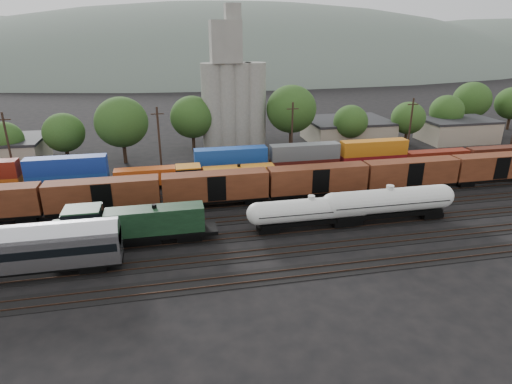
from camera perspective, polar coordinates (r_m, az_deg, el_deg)
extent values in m
plane|color=black|center=(58.79, -0.54, -3.48)|extent=(600.00, 600.00, 0.00)
cube|color=black|center=(45.86, 3.24, -11.01)|extent=(180.00, 3.20, 0.08)
cube|color=#382319|center=(45.23, 3.48, -11.39)|extent=(180.00, 0.08, 0.16)
cube|color=#382319|center=(46.41, 3.01, -10.47)|extent=(180.00, 0.08, 0.16)
cube|color=black|center=(50.04, 1.75, -8.06)|extent=(180.00, 3.20, 0.08)
cube|color=#382319|center=(49.39, 1.94, -8.37)|extent=(180.00, 0.08, 0.16)
cube|color=#382319|center=(50.61, 1.56, -7.60)|extent=(180.00, 0.08, 0.16)
cube|color=black|center=(54.35, 0.51, -5.57)|extent=(180.00, 3.20, 0.08)
cube|color=#382319|center=(53.69, 0.67, -5.83)|extent=(180.00, 0.08, 0.16)
cube|color=#382319|center=(54.94, 0.35, -5.17)|extent=(180.00, 0.08, 0.16)
cube|color=black|center=(58.77, -0.54, -3.45)|extent=(180.00, 3.20, 0.08)
cube|color=#382319|center=(58.10, -0.40, -3.66)|extent=(180.00, 0.08, 0.16)
cube|color=#382319|center=(59.38, -0.68, -3.10)|extent=(180.00, 0.08, 0.16)
cube|color=black|center=(63.28, -1.43, -1.63)|extent=(180.00, 3.20, 0.08)
cube|color=#382319|center=(62.60, -1.31, -1.80)|extent=(180.00, 0.08, 0.16)
cube|color=#382319|center=(63.90, -1.55, -1.32)|extent=(180.00, 0.08, 0.16)
cube|color=black|center=(67.86, -2.21, -0.05)|extent=(180.00, 3.20, 0.08)
cube|color=#382319|center=(67.17, -2.10, -0.20)|extent=(180.00, 0.08, 0.16)
cube|color=#382319|center=(68.49, -2.31, 0.23)|extent=(180.00, 0.08, 0.16)
cube|color=black|center=(72.49, -2.88, 1.33)|extent=(180.00, 3.20, 0.08)
cube|color=#382319|center=(71.80, -2.79, 1.21)|extent=(180.00, 0.08, 0.16)
cube|color=#382319|center=(73.14, -2.97, 1.58)|extent=(180.00, 0.08, 0.16)
cube|color=black|center=(52.90, -15.58, -5.50)|extent=(19.00, 3.24, 0.45)
cube|color=black|center=(53.11, -15.53, -5.99)|extent=(5.59, 2.46, 0.89)
cube|color=black|center=(52.03, -13.26, -3.62)|extent=(11.40, 2.68, 3.02)
cube|color=black|center=(52.83, -21.97, -3.86)|extent=(4.02, 3.24, 3.69)
cube|color=black|center=(52.38, -22.14, -2.69)|extent=(4.14, 3.35, 1.01)
cube|color=black|center=(53.74, -24.64, -4.84)|extent=(1.79, 2.68, 2.01)
cylinder|color=black|center=(51.37, -13.41, -1.92)|extent=(0.56, 0.56, 0.56)
cube|color=black|center=(54.06, -21.97, -6.58)|extent=(2.91, 2.24, 0.78)
cube|color=black|center=(53.05, -8.93, -5.74)|extent=(2.91, 2.24, 0.78)
cylinder|color=silver|center=(54.88, 7.33, -2.30)|extent=(13.85, 2.85, 2.85)
sphere|color=silver|center=(53.13, 0.24, -2.92)|extent=(2.85, 2.85, 2.85)
sphere|color=silver|center=(57.43, 13.88, -1.69)|extent=(2.85, 2.85, 2.85)
cylinder|color=silver|center=(54.27, 7.41, -0.72)|extent=(0.88, 0.88, 0.49)
cube|color=black|center=(54.88, 7.33, -2.30)|extent=(14.16, 2.99, 0.08)
cube|color=black|center=(55.52, 7.25, -3.79)|extent=(13.37, 2.16, 0.49)
cube|color=black|center=(54.29, 1.54, -4.90)|extent=(2.56, 1.97, 0.69)
cube|color=black|center=(57.76, 12.56, -3.78)|extent=(2.56, 1.97, 0.69)
cylinder|color=silver|center=(59.02, 17.27, -1.08)|extent=(15.58, 3.21, 3.21)
sphere|color=silver|center=(55.76, 10.23, -1.73)|extent=(3.21, 3.21, 3.21)
sphere|color=silver|center=(63.08, 23.49, -0.49)|extent=(3.21, 3.21, 3.21)
cylinder|color=silver|center=(58.39, 17.46, 0.59)|extent=(1.00, 1.00, 0.55)
cube|color=black|center=(59.02, 17.27, -1.08)|extent=(15.93, 3.36, 0.09)
cube|color=black|center=(59.67, 17.09, -2.65)|extent=(15.05, 2.43, 0.55)
cube|color=black|center=(57.24, 11.39, -3.86)|extent=(2.88, 2.21, 0.77)
cube|color=black|center=(63.15, 22.12, -2.65)|extent=(2.88, 2.21, 0.77)
cube|color=black|center=(49.39, -20.78, -9.13)|extent=(2.73, 2.10, 0.74)
cube|color=black|center=(67.09, -4.13, 0.85)|extent=(18.58, 2.99, 0.41)
cube|color=black|center=(67.25, -4.12, 0.47)|extent=(5.16, 2.27, 0.83)
cube|color=#C36D11|center=(66.88, -2.28, 2.27)|extent=(11.15, 2.48, 2.79)
cube|color=#C36D11|center=(66.01, -8.98, 2.05)|extent=(3.72, 2.99, 3.41)
cube|color=black|center=(65.67, -9.03, 2.95)|extent=(3.82, 3.10, 0.93)
cube|color=#C36D11|center=(66.20, -11.18, 1.26)|extent=(1.65, 2.48, 1.86)
cylinder|color=black|center=(66.40, -2.30, 3.54)|extent=(0.52, 0.52, 0.52)
cube|color=black|center=(66.86, -9.17, -0.06)|extent=(2.68, 2.06, 0.72)
cube|color=black|center=(68.31, 0.82, 0.67)|extent=(2.68, 2.06, 0.72)
cube|color=black|center=(62.64, -19.47, -1.97)|extent=(15.00, 2.60, 0.40)
cube|color=#572715|center=(61.90, -19.70, -0.18)|extent=(15.00, 2.90, 3.80)
cube|color=black|center=(62.27, -5.35, -0.94)|extent=(15.00, 2.60, 0.40)
cube|color=#572715|center=(61.53, -5.41, 0.87)|extent=(15.00, 2.90, 3.80)
cube|color=black|center=(65.62, 8.12, 0.09)|extent=(15.00, 2.60, 0.40)
cube|color=#572715|center=(64.91, 8.21, 1.82)|extent=(15.00, 2.90, 3.80)
cube|color=black|center=(72.17, 19.71, 0.98)|extent=(15.00, 2.60, 0.40)
cube|color=#572715|center=(71.53, 19.91, 2.56)|extent=(15.00, 2.90, 3.80)
cube|color=black|center=(81.15, 29.07, 1.67)|extent=(15.00, 2.60, 0.40)
cube|color=#572715|center=(80.58, 29.32, 3.08)|extent=(15.00, 2.90, 3.80)
cube|color=black|center=(72.34, -2.89, 1.68)|extent=(160.00, 2.60, 0.60)
cube|color=#153D96|center=(72.76, -23.68, 1.33)|extent=(12.00, 2.40, 2.60)
cube|color=navy|center=(72.01, -23.98, 3.28)|extent=(12.00, 2.40, 2.60)
cube|color=#C14913|center=(71.12, -13.58, 2.12)|extent=(12.00, 2.40, 2.60)
cube|color=maroon|center=(71.76, -3.33, 2.85)|extent=(12.00, 2.40, 2.60)
cube|color=navy|center=(71.00, -3.37, 4.85)|extent=(12.00, 2.40, 2.60)
cube|color=#4A1511|center=(74.62, 6.44, 3.47)|extent=(12.00, 2.40, 2.60)
cube|color=#595C5E|center=(73.89, 6.53, 5.39)|extent=(12.00, 2.40, 2.60)
cube|color=maroon|center=(79.47, 15.27, 3.93)|extent=(12.00, 2.40, 2.60)
cube|color=#C06913|center=(78.78, 15.45, 5.74)|extent=(12.00, 2.40, 2.60)
cube|color=maroon|center=(85.96, 22.94, 4.26)|extent=(12.00, 2.40, 2.60)
cube|color=#42190F|center=(93.77, 29.43, 4.48)|extent=(12.00, 2.40, 2.60)
cylinder|color=gray|center=(90.33, -5.80, 11.04)|extent=(4.40, 4.40, 18.00)
cylinder|color=gray|center=(90.70, -3.88, 11.13)|extent=(4.40, 4.40, 18.00)
cylinder|color=gray|center=(91.16, -1.98, 11.22)|extent=(4.40, 4.40, 18.00)
cylinder|color=gray|center=(91.72, -0.09, 11.29)|extent=(4.40, 4.40, 18.00)
cube|color=gray|center=(89.44, -4.09, 19.37)|extent=(6.00, 5.00, 8.00)
cube|color=gray|center=(89.68, -3.15, 22.59)|extent=(3.00, 3.00, 4.00)
cube|color=#9E937F|center=(101.57, 12.03, 7.92)|extent=(18.00, 14.00, 4.60)
cube|color=#232326|center=(101.05, 12.14, 9.33)|extent=(18.36, 14.28, 0.50)
cube|color=#9E937F|center=(109.94, 25.22, 7.37)|extent=(16.00, 10.00, 4.60)
cube|color=#232326|center=(109.46, 25.43, 8.66)|extent=(16.32, 10.20, 0.50)
cylinder|color=black|center=(91.98, -30.09, 3.53)|extent=(0.70, 0.70, 2.50)
ellipsoid|color=#2E511E|center=(91.03, -30.57, 6.05)|extent=(6.79, 6.79, 6.43)
cylinder|color=black|center=(89.73, -23.81, 4.32)|extent=(0.70, 0.70, 2.81)
ellipsoid|color=#2E511E|center=(88.65, -24.25, 7.24)|extent=(7.64, 7.64, 7.23)
cylinder|color=black|center=(86.52, -17.08, 4.91)|extent=(0.70, 0.70, 3.65)
ellipsoid|color=#2E511E|center=(85.14, -17.51, 8.88)|extent=(9.91, 9.91, 9.39)
cylinder|color=black|center=(91.89, -8.31, 6.42)|extent=(0.70, 0.70, 3.35)
ellipsoid|color=#2E511E|center=(90.67, -8.49, 9.86)|extent=(9.10, 9.10, 8.62)
cylinder|color=black|center=(97.67, -1.85, 7.47)|extent=(0.70, 0.70, 3.28)
ellipsoid|color=#2E511E|center=(96.55, -1.89, 10.65)|extent=(8.92, 8.92, 8.45)
cylinder|color=black|center=(93.77, 4.62, 7.03)|extent=(0.70, 0.70, 3.90)
ellipsoid|color=#2E511E|center=(92.43, 4.73, 10.97)|extent=(10.57, 10.57, 10.02)
cylinder|color=black|center=(95.43, 12.29, 6.50)|extent=(0.70, 0.70, 2.70)
ellipsoid|color=#2E511E|center=(94.45, 12.50, 9.16)|extent=(7.33, 7.33, 6.94)
cylinder|color=black|center=(102.41, 19.33, 6.77)|extent=(0.70, 0.70, 2.73)
ellipsoid|color=#2E511E|center=(101.49, 19.64, 9.28)|extent=(7.41, 7.41, 7.02)
cylinder|color=black|center=(112.51, 23.72, 7.41)|extent=(0.70, 0.70, 2.88)
ellipsoid|color=#2E511E|center=(111.64, 24.08, 9.81)|extent=(7.81, 7.81, 7.40)
cylinder|color=black|center=(124.62, 26.41, 8.29)|extent=(0.70, 0.70, 3.46)
ellipsoid|color=#2E511E|center=(123.70, 26.84, 10.90)|extent=(9.38, 9.38, 8.89)
cylinder|color=black|center=(129.25, 30.58, 7.87)|extent=(0.70, 0.70, 3.09)
ellipsoid|color=#2E511E|center=(128.44, 31.00, 10.11)|extent=(8.40, 8.40, 7.96)
cylinder|color=black|center=(80.85, -30.04, 5.00)|extent=(0.36, 0.36, 12.00)
cube|color=black|center=(79.91, -30.66, 8.30)|extent=(2.20, 0.18, 0.18)
cylinder|color=black|center=(76.74, -12.76, 6.59)|extent=(0.36, 0.36, 12.00)
cube|color=black|center=(75.74, -13.04, 10.11)|extent=(2.20, 0.18, 0.18)
cylinder|color=black|center=(79.96, 4.82, 7.60)|extent=(0.36, 0.36, 12.00)
cube|color=black|center=(79.00, 4.92, 10.99)|extent=(2.20, 0.18, 0.18)
cylinder|color=black|center=(89.72, 19.82, 7.90)|extent=(0.36, 0.36, 12.00)
cube|color=black|center=(88.87, 20.20, 10.91)|extent=(2.20, 0.18, 0.18)
ellipsoid|color=#59665B|center=(320.05, -2.76, 12.37)|extent=(520.00, 286.00, 130.00)
ellipsoid|color=#59665B|center=(415.44, 29.58, 12.46)|extent=(400.00, 220.00, 100.00)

